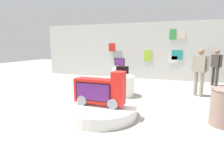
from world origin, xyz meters
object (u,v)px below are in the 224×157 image
novelty_firetruck_tv (100,91)px  display_pedestal_left_rear (119,75)px  shopper_browsing_near_truck (200,69)px  shopper_browsing_rear (216,65)px  tv_on_center_rear (122,71)px  main_display_pedestal (100,110)px  display_pedestal_center_rear (122,86)px  tv_on_left_rear (119,62)px

novelty_firetruck_tv → display_pedestal_left_rear: 4.36m
shopper_browsing_near_truck → shopper_browsing_rear: size_ratio=1.03×
tv_on_center_rear → shopper_browsing_near_truck: 2.59m
tv_on_center_rear → novelty_firetruck_tv: bearing=-89.4°
main_display_pedestal → display_pedestal_left_rear: size_ratio=2.60×
display_pedestal_center_rear → tv_on_center_rear: 0.52m
tv_on_center_rear → display_pedestal_left_rear: bearing=109.1°
novelty_firetruck_tv → tv_on_left_rear: tv_on_left_rear is taller
display_pedestal_center_rear → shopper_browsing_near_truck: (2.46, 0.81, 0.60)m
novelty_firetruck_tv → display_pedestal_center_rear: 1.99m
shopper_browsing_rear → main_display_pedestal: bearing=-124.6°
shopper_browsing_rear → display_pedestal_left_rear: bearing=-172.9°
display_pedestal_left_rear → tv_on_left_rear: 0.59m
novelty_firetruck_tv → shopper_browsing_rear: shopper_browsing_rear is taller
main_display_pedestal → novelty_firetruck_tv: 0.48m
tv_on_left_rear → shopper_browsing_near_truck: (3.26, -1.48, 0.01)m
shopper_browsing_near_truck → tv_on_center_rear: bearing=-161.7°
novelty_firetruck_tv → tv_on_center_rear: size_ratio=2.94×
main_display_pedestal → novelty_firetruck_tv: novelty_firetruck_tv is taller
display_pedestal_left_rear → shopper_browsing_rear: bearing=7.1°
main_display_pedestal → tv_on_center_rear: tv_on_center_rear is taller
tv_on_left_rear → display_pedestal_left_rear: bearing=103.9°
display_pedestal_center_rear → shopper_browsing_near_truck: shopper_browsing_near_truck is taller
main_display_pedestal → tv_on_left_rear: 4.41m
shopper_browsing_rear → novelty_firetruck_tv: bearing=-124.4°
tv_on_left_rear → display_pedestal_center_rear: tv_on_left_rear is taller
tv_on_left_rear → display_pedestal_center_rear: 2.50m
tv_on_left_rear → display_pedestal_center_rear: bearing=-70.8°
novelty_firetruck_tv → shopper_browsing_near_truck: 3.72m
novelty_firetruck_tv → tv_on_center_rear: (-0.02, 1.97, 0.25)m
main_display_pedestal → novelty_firetruck_tv: (0.02, -0.01, 0.48)m
display_pedestal_left_rear → shopper_browsing_near_truck: size_ratio=0.43×
tv_on_left_rear → main_display_pedestal: bearing=-79.5°
main_display_pedestal → display_pedestal_left_rear: bearing=100.6°
main_display_pedestal → tv_on_center_rear: size_ratio=4.27×
novelty_firetruck_tv → shopper_browsing_rear: size_ratio=0.80×
main_display_pedestal → tv_on_left_rear: (-0.79, 4.26, 0.80)m
display_pedestal_left_rear → shopper_browsing_near_truck: bearing=-24.5°
display_pedestal_left_rear → shopper_browsing_near_truck: (3.26, -1.49, 0.60)m
novelty_firetruck_tv → tv_on_center_rear: 1.99m
main_display_pedestal → display_pedestal_center_rear: display_pedestal_center_rear is taller
main_display_pedestal → shopper_browsing_rear: bearing=55.4°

